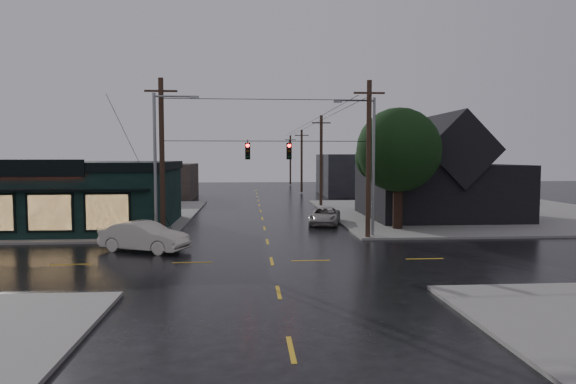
{
  "coord_description": "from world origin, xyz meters",
  "views": [
    {
      "loc": [
        -1.15,
        -25.82,
        5.35
      ],
      "look_at": [
        1.15,
        4.07,
        3.25
      ],
      "focal_mm": 32.0,
      "sensor_mm": 36.0,
      "label": 1
    }
  ],
  "objects": [
    {
      "name": "ground_plane",
      "position": [
        0.0,
        0.0,
        0.0
      ],
      "size": [
        160.0,
        160.0,
        0.0
      ],
      "primitive_type": "plane",
      "color": "black"
    },
    {
      "name": "utility_pole_far_b",
      "position": [
        6.5,
        48.0,
        0.0
      ],
      "size": [
        2.0,
        0.32,
        9.15
      ],
      "primitive_type": null,
      "color": "black",
      "rests_on": "ground"
    },
    {
      "name": "streetlight_ne",
      "position": [
        7.0,
        7.2,
        0.0
      ],
      "size": [
        5.4,
        0.3,
        9.15
      ],
      "primitive_type": null,
      "color": "gray",
      "rests_on": "ground"
    },
    {
      "name": "utility_pole_far_c",
      "position": [
        6.5,
        68.0,
        0.0
      ],
      "size": [
        2.0,
        0.32,
        9.15
      ],
      "primitive_type": null,
      "color": "black",
      "rests_on": "ground"
    },
    {
      "name": "span_signal_assembly",
      "position": [
        0.1,
        6.5,
        5.7
      ],
      "size": [
        13.0,
        0.48,
        1.23
      ],
      "color": "black",
      "rests_on": "ground"
    },
    {
      "name": "corner_tree",
      "position": [
        9.55,
        10.22,
        5.77
      ],
      "size": [
        6.03,
        6.03,
        8.67
      ],
      "color": "black",
      "rests_on": "ground"
    },
    {
      "name": "bg_building_east",
      "position": [
        16.0,
        45.0,
        2.8
      ],
      "size": [
        14.0,
        12.0,
        5.6
      ],
      "primitive_type": "cube",
      "color": "black",
      "rests_on": "ground"
    },
    {
      "name": "utility_pole_far_a",
      "position": [
        6.5,
        28.0,
        0.0
      ],
      "size": [
        2.0,
        0.32,
        9.65
      ],
      "primitive_type": null,
      "color": "black",
      "rests_on": "ground"
    },
    {
      "name": "ne_building",
      "position": [
        15.0,
        17.0,
        4.47
      ],
      "size": [
        12.6,
        11.6,
        8.75
      ],
      "color": "black",
      "rests_on": "ground"
    },
    {
      "name": "pizza_shop",
      "position": [
        -15.0,
        12.94,
        2.56
      ],
      "size": [
        16.3,
        12.34,
        4.9
      ],
      "color": "black",
      "rests_on": "ground"
    },
    {
      "name": "utility_pole_nw",
      "position": [
        -6.5,
        6.5,
        0.0
      ],
      "size": [
        2.0,
        0.32,
        10.15
      ],
      "primitive_type": null,
      "color": "black",
      "rests_on": "ground"
    },
    {
      "name": "bg_building_west",
      "position": [
        -14.0,
        40.0,
        2.2
      ],
      "size": [
        12.0,
        10.0,
        4.4
      ],
      "primitive_type": "cube",
      "color": "#342A26",
      "rests_on": "ground"
    },
    {
      "name": "sedan_cream",
      "position": [
        -7.03,
        3.3,
        0.84
      ],
      "size": [
        5.36,
        3.68,
        1.67
      ],
      "primitive_type": "imported",
      "rotation": [
        0.0,
        0.0,
        1.15
      ],
      "color": "beige",
      "rests_on": "ground"
    },
    {
      "name": "sidewalk_nw",
      "position": [
        -20.0,
        20.0,
        0.07
      ],
      "size": [
        28.0,
        28.0,
        0.15
      ],
      "primitive_type": "cube",
      "color": "gray",
      "rests_on": "ground"
    },
    {
      "name": "streetlight_nw",
      "position": [
        -6.8,
        5.8,
        0.0
      ],
      "size": [
        5.4,
        0.3,
        9.15
      ],
      "primitive_type": null,
      "color": "gray",
      "rests_on": "ground"
    },
    {
      "name": "suv_silver",
      "position": [
        4.79,
        13.8,
        0.66
      ],
      "size": [
        3.27,
        5.16,
        1.33
      ],
      "primitive_type": "imported",
      "rotation": [
        0.0,
        0.0,
        -0.24
      ],
      "color": "#ABA59E",
      "rests_on": "ground"
    },
    {
      "name": "utility_pole_ne",
      "position": [
        6.5,
        6.5,
        0.0
      ],
      "size": [
        2.0,
        0.32,
        10.15
      ],
      "primitive_type": null,
      "color": "black",
      "rests_on": "ground"
    },
    {
      "name": "sidewalk_ne",
      "position": [
        20.0,
        20.0,
        0.07
      ],
      "size": [
        28.0,
        28.0,
        0.15
      ],
      "primitive_type": "cube",
      "color": "gray",
      "rests_on": "ground"
    }
  ]
}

